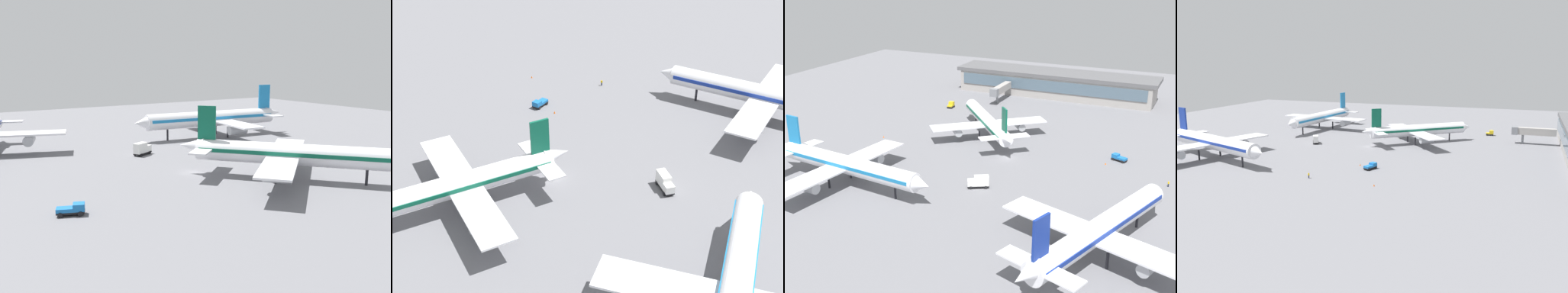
% 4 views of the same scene
% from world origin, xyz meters
% --- Properties ---
extents(ground, '(288.00, 288.00, 0.00)m').
position_xyz_m(ground, '(0.00, 0.00, 0.00)').
color(ground, slate).
extents(airplane_at_gate, '(52.92, 42.67, 16.10)m').
position_xyz_m(airplane_at_gate, '(30.86, 35.98, 5.85)').
color(airplane_at_gate, white).
rests_on(airplane_at_gate, ground).
extents(airplane_taxiing, '(36.16, 39.82, 14.76)m').
position_xyz_m(airplane_taxiing, '(13.68, -15.57, 5.37)').
color(airplane_taxiing, white).
rests_on(airplane_taxiing, ground).
extents(catering_truck, '(5.83, 4.34, 3.30)m').
position_xyz_m(catering_truck, '(-1.17, 22.77, 1.70)').
color(catering_truck, black).
rests_on(catering_truck, ground).
extents(pushback_tractor, '(4.79, 3.46, 1.90)m').
position_xyz_m(pushback_tractor, '(-30.53, -12.05, 0.97)').
color(pushback_tractor, black).
rests_on(pushback_tractor, ground).
extents(safety_cone_mid_apron, '(0.44, 0.44, 0.60)m').
position_xyz_m(safety_cone_mid_apron, '(44.64, 0.13, 0.30)').
color(safety_cone_mid_apron, '#EA590C').
rests_on(safety_cone_mid_apron, ground).
extents(safety_cone_far_side, '(0.44, 0.44, 0.60)m').
position_xyz_m(safety_cone_far_side, '(-27.74, -7.37, 0.30)').
color(safety_cone_far_side, '#EA590C').
rests_on(safety_cone_far_side, ground).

